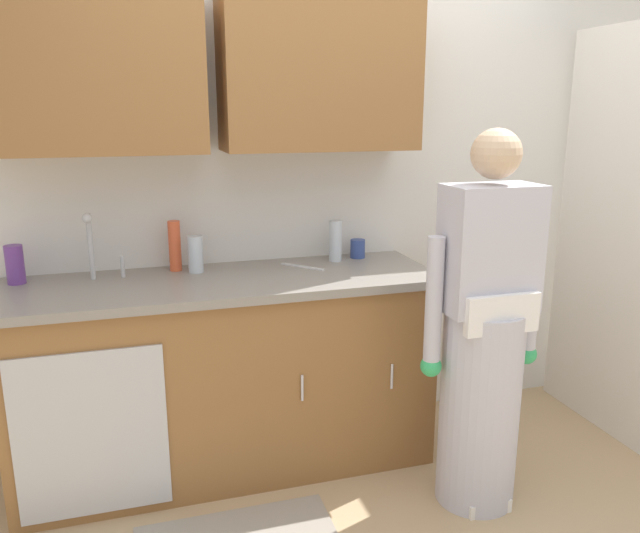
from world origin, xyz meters
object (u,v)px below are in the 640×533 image
at_px(bottle_cleaner_spray, 195,254).
at_px(sink, 102,290).
at_px(bottle_water_tall, 175,246).
at_px(cup_by_sink, 358,249).
at_px(person_at_sink, 483,352).
at_px(bottle_soap, 335,241).
at_px(bottle_dish_liquid, 15,265).
at_px(knife_on_counter, 303,267).

bearing_deg(bottle_cleaner_spray, sink, -161.84).
height_order(bottle_water_tall, cup_by_sink, bottle_water_tall).
relative_size(person_at_sink, bottle_soap, 7.79).
height_order(bottle_soap, bottle_dish_liquid, bottle_soap).
bearing_deg(bottle_water_tall, bottle_cleaner_spray, -33.61).
xyz_separation_m(bottle_water_tall, knife_on_counter, (0.60, -0.12, -0.12)).
bearing_deg(bottle_cleaner_spray, bottle_water_tall, 146.39).
xyz_separation_m(bottle_cleaner_spray, bottle_dish_liquid, (-0.78, 0.02, -0.00)).
distance_m(sink, knife_on_counter, 0.93).
distance_m(person_at_sink, cup_by_sink, 0.90).
relative_size(bottle_dish_liquid, cup_by_sink, 1.81).
bearing_deg(person_at_sink, bottle_dish_liquid, 157.81).
bearing_deg(person_at_sink, knife_on_counter, 131.12).
distance_m(bottle_soap, cup_by_sink, 0.15).
relative_size(bottle_water_tall, bottle_dish_liquid, 1.39).
height_order(bottle_water_tall, knife_on_counter, bottle_water_tall).
bearing_deg(sink, bottle_water_tall, 30.72).
bearing_deg(cup_by_sink, bottle_dish_liquid, -178.80).
relative_size(bottle_water_tall, knife_on_counter, 1.00).
relative_size(cup_by_sink, knife_on_counter, 0.40).
relative_size(bottle_cleaner_spray, cup_by_sink, 1.82).
distance_m(bottle_water_tall, cup_by_sink, 0.93).
bearing_deg(bottle_dish_liquid, bottle_cleaner_spray, -1.79).
bearing_deg(bottle_cleaner_spray, knife_on_counter, -6.50).
bearing_deg(bottle_soap, bottle_water_tall, 177.39).
bearing_deg(sink, knife_on_counter, 4.96).
distance_m(person_at_sink, knife_on_counter, 0.95).
distance_m(bottle_cleaner_spray, knife_on_counter, 0.52).
relative_size(bottle_soap, knife_on_counter, 0.87).
height_order(bottle_water_tall, bottle_dish_liquid, bottle_water_tall).
bearing_deg(knife_on_counter, person_at_sink, -179.54).
bearing_deg(sink, bottle_soap, 8.19).
height_order(bottle_cleaner_spray, cup_by_sink, bottle_cleaner_spray).
bearing_deg(cup_by_sink, bottle_water_tall, 179.95).
bearing_deg(knife_on_counter, bottle_soap, -108.03).
relative_size(bottle_water_tall, bottle_soap, 1.15).
height_order(bottle_water_tall, bottle_soap, bottle_water_tall).
bearing_deg(person_at_sink, bottle_cleaner_spray, 146.04).
relative_size(sink, cup_by_sink, 5.25).
distance_m(cup_by_sink, knife_on_counter, 0.35).
relative_size(person_at_sink, bottle_water_tall, 6.77).
bearing_deg(bottle_soap, cup_by_sink, 14.82).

